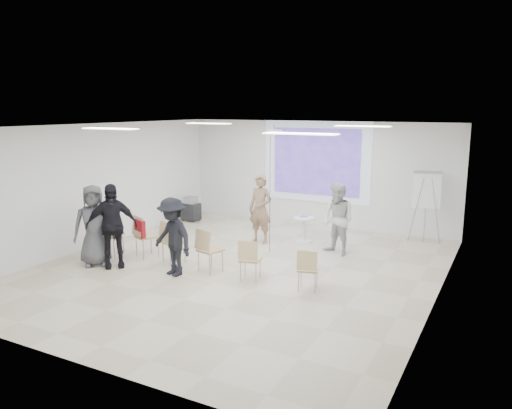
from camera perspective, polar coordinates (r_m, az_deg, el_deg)
The scene contains 30 objects.
floor at distance 10.75m, azimuth -2.00°, elevation -7.54°, with size 8.00×9.00×0.10m, color beige.
ceiling at distance 10.20m, azimuth -2.12°, elevation 9.20°, with size 8.00×9.00×0.10m, color white.
wall_back at distance 14.44m, azimuth 6.95°, elevation 3.51°, with size 8.00×0.10×3.00m, color silver.
wall_left at distance 12.84m, azimuth -17.97°, elevation 2.10°, with size 0.10×9.00×3.00m, color silver.
wall_right at distance 9.10m, azimuth 20.69°, elevation -1.59°, with size 0.10×9.00×3.00m, color silver.
projection_halo at distance 14.34m, azimuth 6.89°, elevation 4.86°, with size 3.20×0.01×2.30m, color silver.
projection_image at distance 14.33m, azimuth 6.87°, elevation 4.86°, with size 2.60×0.01×1.90m, color #4C30A5.
pedestal_table at distance 12.72m, azimuth 5.49°, elevation -2.70°, with size 0.70×0.70×0.66m.
player_left at distance 12.50m, azimuth 0.51°, elevation 0.01°, with size 0.72×0.49×1.97m, color #92725A.
player_right at distance 11.65m, azimuth 9.37°, elevation -1.22°, with size 0.90×0.72×1.86m, color silver.
controller_left at distance 12.58m, azimuth 1.76°, elevation 1.52°, with size 0.04×0.12×0.04m, color white.
controller_right at distance 11.87m, azimuth 8.98°, elevation 0.63°, with size 0.04×0.11×0.04m, color white.
chair_far_left at distance 11.93m, azimuth -16.42°, elevation -3.10°, with size 0.50×0.53×0.94m.
chair_left_mid at distance 11.61m, azimuth -12.76°, elevation -3.20°, with size 0.62×0.63×0.97m.
chair_left_inner at distance 11.08m, azimuth -9.77°, elevation -3.86°, with size 0.60×0.61×0.94m.
chair_center at distance 10.35m, azimuth -5.58°, elevation -4.87°, with size 0.54×0.57×0.93m.
chair_right_inner at distance 9.83m, azimuth -0.76°, elevation -6.00°, with size 0.47×0.50×0.84m.
chair_right_far at distance 9.36m, azimuth 5.92°, elevation -7.08°, with size 0.46×0.48×0.80m.
red_jacket at distance 11.45m, azimuth -13.12°, elevation -2.67°, with size 0.40×0.09×0.38m, color #AA141E.
laptop at distance 11.14m, azimuth -9.33°, elevation -4.03°, with size 0.35×0.25×0.03m, color black.
audience_left at distance 11.00m, azimuth -16.21°, elevation -1.68°, with size 1.21×0.72×2.08m, color black.
audience_mid at distance 10.21m, azimuth -9.53°, elevation -3.08°, with size 1.18×0.64×1.83m, color black.
audience_outer at distance 11.26m, azimuth -18.05°, elevation -1.78°, with size 0.96×0.63×1.97m, color #525256.
flipchart_easel at distance 13.11m, azimuth 18.95°, elevation 1.55°, with size 0.78×0.60×1.83m.
av_cart at distance 15.17m, azimuth -7.45°, elevation -0.57°, with size 0.52×0.42×0.74m.
ceiling_projector at distance 11.49m, azimuth 2.06°, elevation 7.61°, with size 0.30×0.25×3.00m.
fluor_panel_nw at distance 12.95m, azimuth -5.44°, elevation 9.20°, with size 1.20×0.30×0.02m, color white.
fluor_panel_ne at distance 11.28m, azimuth 12.06°, elevation 8.74°, with size 1.20×0.30×0.02m, color white.
fluor_panel_sw at distance 10.20m, azimuth -16.35°, elevation 8.32°, with size 1.20×0.30×0.02m, color white.
fluor_panel_se at distance 7.97m, azimuth 5.10°, elevation 8.06°, with size 1.20×0.30×0.02m, color white.
Camera 1 is at (5.06, -8.84, 3.38)m, focal length 35.00 mm.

